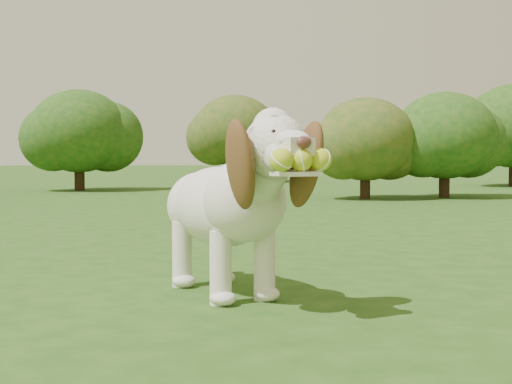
{
  "coord_description": "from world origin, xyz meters",
  "views": [
    {
      "loc": [
        0.12,
        -3.8,
        0.69
      ],
      "look_at": [
        0.32,
        -0.64,
        0.52
      ],
      "focal_mm": 50.0,
      "sensor_mm": 36.0,
      "label": 1
    }
  ],
  "objects": [
    {
      "name": "ground",
      "position": [
        0.0,
        0.0,
        0.0
      ],
      "size": [
        80.0,
        80.0,
        0.0
      ],
      "primitive_type": "plane",
      "color": "#224814",
      "rests_on": "ground"
    },
    {
      "name": "shrub_d",
      "position": [
        3.78,
        7.21,
        0.98
      ],
      "size": [
        1.61,
        1.61,
        1.66
      ],
      "color": "#382314",
      "rests_on": "ground"
    },
    {
      "name": "dog",
      "position": [
        0.21,
        -0.39,
        0.47
      ],
      "size": [
        0.82,
        1.31,
        0.89
      ],
      "rotation": [
        0.0,
        0.0,
        0.4
      ],
      "color": "white",
      "rests_on": "ground"
    },
    {
      "name": "shrub_i",
      "position": [
        0.69,
        13.65,
        1.25
      ],
      "size": [
        2.06,
        2.06,
        2.13
      ],
      "color": "#382314",
      "rests_on": "ground"
    },
    {
      "name": "shrub_b",
      "position": [
        -2.36,
        9.76,
        1.11
      ],
      "size": [
        1.83,
        1.83,
        1.9
      ],
      "color": "#382314",
      "rests_on": "ground"
    },
    {
      "name": "shrub_c",
      "position": [
        2.46,
        6.96,
        0.91
      ],
      "size": [
        1.5,
        1.5,
        1.55
      ],
      "color": "#382314",
      "rests_on": "ground"
    }
  ]
}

